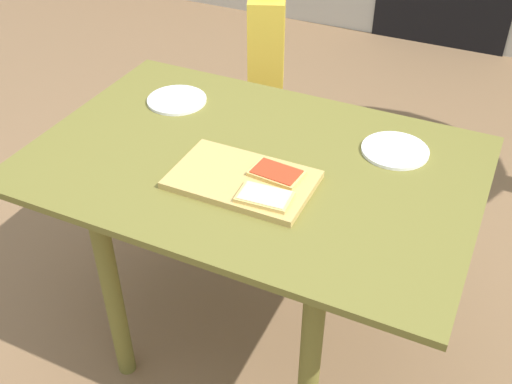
% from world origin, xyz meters
% --- Properties ---
extents(ground_plane, '(16.00, 16.00, 0.00)m').
position_xyz_m(ground_plane, '(0.00, 0.00, 0.00)').
color(ground_plane, brown).
extents(dining_table, '(1.29, 0.86, 0.76)m').
position_xyz_m(dining_table, '(0.00, 0.00, 0.64)').
color(dining_table, brown).
rests_on(dining_table, ground).
extents(cutting_board, '(0.39, 0.24, 0.02)m').
position_xyz_m(cutting_board, '(0.02, -0.11, 0.77)').
color(cutting_board, tan).
rests_on(cutting_board, dining_table).
extents(pizza_slice_far_right, '(0.15, 0.10, 0.01)m').
position_xyz_m(pizza_slice_far_right, '(0.10, -0.07, 0.79)').
color(pizza_slice_far_right, '#DFB762').
rests_on(pizza_slice_far_right, cutting_board).
extents(pizza_slice_near_right, '(0.15, 0.10, 0.01)m').
position_xyz_m(pizza_slice_near_right, '(0.12, -0.17, 0.79)').
color(pizza_slice_near_right, '#DFB762').
rests_on(pizza_slice_near_right, cutting_board).
extents(plate_white_right, '(0.20, 0.20, 0.01)m').
position_xyz_m(plate_white_right, '(0.36, 0.22, 0.77)').
color(plate_white_right, white).
rests_on(plate_white_right, dining_table).
extents(plate_white_left, '(0.20, 0.20, 0.01)m').
position_xyz_m(plate_white_left, '(-0.37, 0.20, 0.77)').
color(plate_white_left, white).
rests_on(plate_white_left, dining_table).
extents(child_left, '(0.22, 0.27, 1.12)m').
position_xyz_m(child_left, '(-0.31, 0.80, 0.65)').
color(child_left, navy).
rests_on(child_left, ground).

